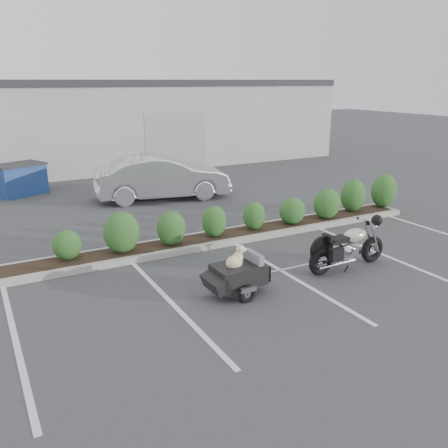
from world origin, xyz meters
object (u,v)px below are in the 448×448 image
motorcycle (348,247)px  sedan (162,177)px  dumpster (19,179)px  pet_trailer (238,274)px

motorcycle → sedan: sedan is taller
sedan → dumpster: (-4.28, 3.08, -0.19)m
sedan → pet_trailer: bearing=179.8°
motorcycle → dumpster: (-5.48, 11.02, 0.08)m
motorcycle → dumpster: bearing=115.2°
dumpster → motorcycle: bearing=-86.5°
pet_trailer → dumpster: dumpster is taller
pet_trailer → sedan: 8.09m
sedan → dumpster: sedan is taller
pet_trailer → motorcycle: bearing=-1.6°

